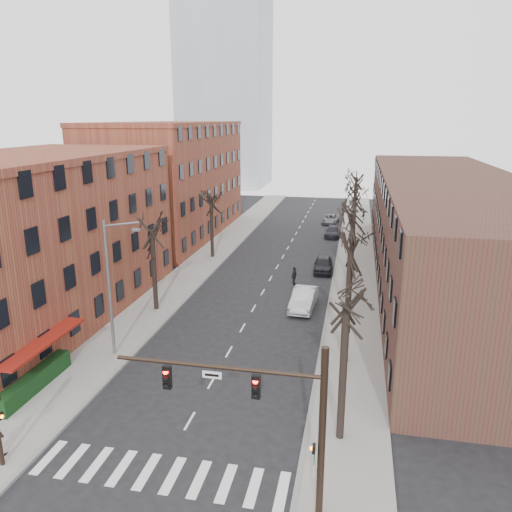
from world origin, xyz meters
The scene contains 24 objects.
ground centered at (0.00, 0.00, 0.00)m, with size 160.00×160.00×0.00m, color black.
sidewalk_left centered at (-8.00, 35.00, 0.07)m, with size 4.00×90.00×0.15m, color gray.
sidewalk_right centered at (8.00, 35.00, 0.07)m, with size 4.00×90.00×0.15m, color gray.
building_left_near centered at (-16.00, 15.00, 6.00)m, with size 12.00×26.00×12.00m, color brown.
building_left_far centered at (-16.00, 44.00, 7.00)m, with size 12.00×28.00×14.00m, color brown.
building_right centered at (16.00, 30.00, 5.00)m, with size 12.00×50.00×10.00m, color #492722.
office_tower centered at (-22.00, 95.00, 30.00)m, with size 18.00×18.00×60.00m, color #B2B7BF.
awning_left centered at (-9.40, 6.00, 0.00)m, with size 1.20×7.00×0.15m, color maroon.
hedge centered at (-9.50, 5.00, 0.65)m, with size 0.80×6.00×1.00m, color #133816.
tree_right_a centered at (7.60, 4.00, 0.00)m, with size 5.20×5.20×10.00m, color black, non-canonical shape.
tree_right_b centered at (7.60, 12.00, 0.00)m, with size 5.20×5.20×10.80m, color black, non-canonical shape.
tree_right_c centered at (7.60, 20.00, 0.00)m, with size 5.20×5.20×11.60m, color black, non-canonical shape.
tree_right_d centered at (7.60, 28.00, 0.00)m, with size 5.20×5.20×10.00m, color black, non-canonical shape.
tree_right_e centered at (7.60, 36.00, 0.00)m, with size 5.20×5.20×10.80m, color black, non-canonical shape.
tree_right_f centered at (7.60, 44.00, 0.00)m, with size 5.20×5.20×11.60m, color black, non-canonical shape.
tree_left_a centered at (-7.60, 18.00, 0.00)m, with size 5.20×5.20×9.50m, color black, non-canonical shape.
tree_left_b centered at (-7.60, 34.00, 0.00)m, with size 5.20×5.20×9.50m, color black, non-canonical shape.
signal_mast_arm centered at (5.45, -1.00, 4.40)m, with size 8.14×0.30×7.20m.
streetlight centered at (-7.03, 10.00, 5.01)m, with size 2.45×0.22×9.03m.
silver_sedan centered at (4.00, 20.80, 0.83)m, with size 1.76×5.03×1.66m, color #ABADB2.
parked_car_near centered at (4.81, 31.27, 0.76)m, with size 1.79×4.45×1.52m, color black.
parked_car_mid centered at (4.91, 47.01, 0.67)m, with size 1.87×4.60×1.34m, color black.
parked_car_far centered at (4.11, 55.56, 0.64)m, with size 2.11×4.58×1.27m, color slate.
pedestrian_crossing centered at (2.46, 26.63, 0.86)m, with size 1.01×0.42×1.72m, color black.
Camera 1 is at (7.81, -17.22, 15.00)m, focal length 35.00 mm.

